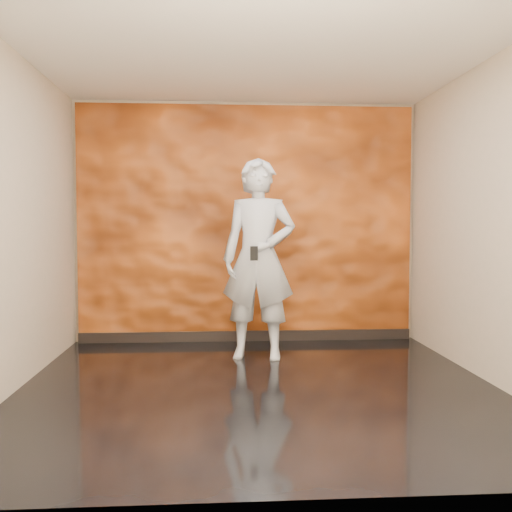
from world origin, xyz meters
The scene contains 5 objects.
room centered at (0.00, 0.00, 1.40)m, with size 4.02×4.02×2.81m.
feature_wall centered at (0.00, 1.96, 1.38)m, with size 3.90×0.06×2.75m, color orange.
baseboard centered at (0.00, 1.92, 0.06)m, with size 3.90×0.04×0.12m, color black.
man centered at (0.08, 1.07, 1.02)m, with size 0.74×0.49×2.04m, color #A6ABB6.
phone centered at (0.01, 0.77, 1.09)m, with size 0.07×0.01×0.14m, color black.
Camera 1 is at (-0.35, -4.72, 1.35)m, focal length 40.00 mm.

